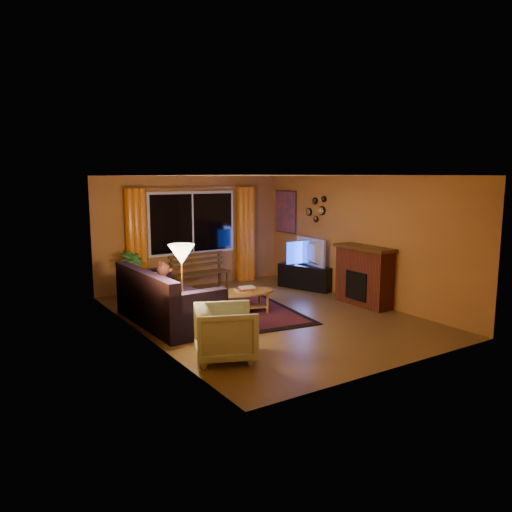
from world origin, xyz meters
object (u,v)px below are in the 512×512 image
bench (201,282)px  coffee_table (243,302)px  armchair (226,330)px  sofa (168,296)px  tv_console (306,277)px  floor_lamp (182,293)px

bench → coffee_table: size_ratio=1.17×
bench → armchair: bearing=-116.7°
sofa → tv_console: bearing=11.0°
armchair → tv_console: 4.63m
bench → floor_lamp: 3.37m
armchair → tv_console: bearing=-29.5°
floor_lamp → coffee_table: (1.57, 0.82, -0.53)m
floor_lamp → sofa: bearing=79.8°
bench → sofa: size_ratio=0.58×
bench → tv_console: (2.11, -1.04, 0.06)m
tv_console → armchair: bearing=-161.3°
bench → armchair: size_ratio=1.63×
armchair → sofa: bearing=22.3°
sofa → tv_console: (3.64, 0.81, -0.21)m
sofa → coffee_table: sofa is taller
coffee_table → tv_console: size_ratio=0.90×
sofa → armchair: size_ratio=2.83×
bench → sofa: 2.42m
bench → tv_console: bearing=-31.2°
bench → floor_lamp: (-1.71, -2.85, 0.54)m
coffee_table → tv_console: 2.46m
bench → sofa: sofa is taller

